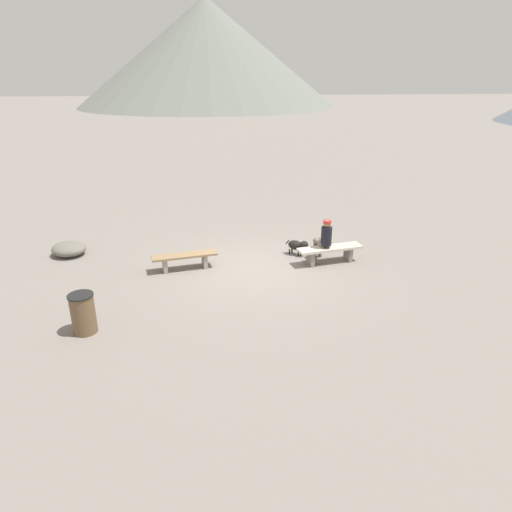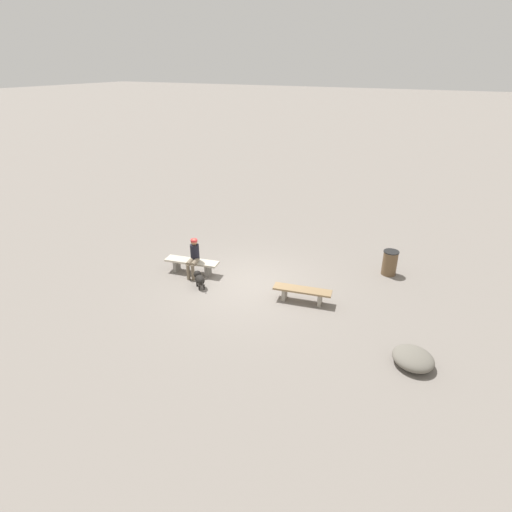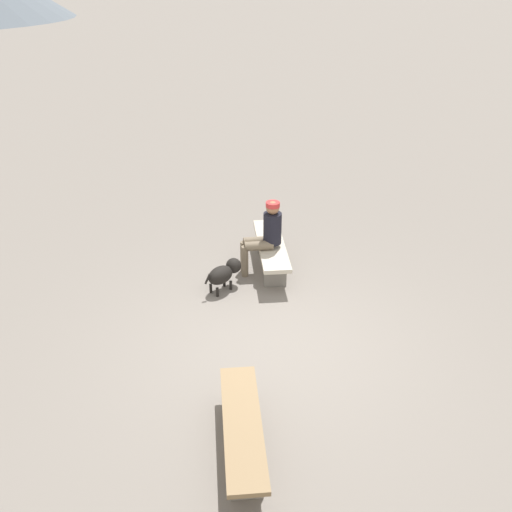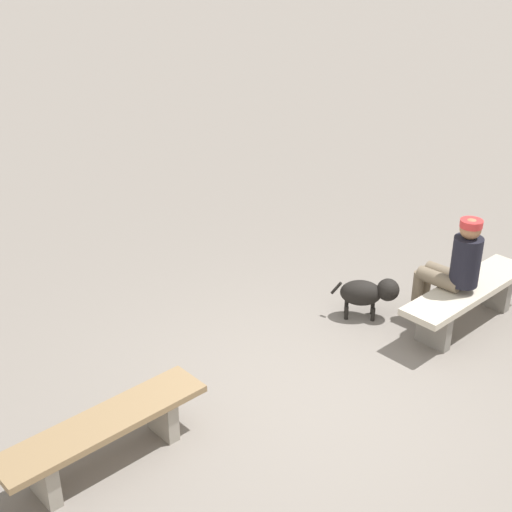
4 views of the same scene
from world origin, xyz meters
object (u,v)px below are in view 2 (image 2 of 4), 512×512
Objects in this scene: bench_right at (192,263)px; seated_person at (194,256)px; trash_bin at (390,263)px; boulder at (413,358)px; bench_left at (302,292)px; dog at (199,278)px.

seated_person is (-0.16, 0.09, 0.36)m from bench_right.
trash_bin is 0.85× the size of boulder.
seated_person reaches higher than bench_left.
boulder is at bearing 146.22° from bench_left.
seated_person is 1.49× the size of trash_bin.
seated_person is at bearing -11.01° from boulder.
bench_right is at bearing 26.37° from trash_bin.
dog reaches higher than bench_left.
seated_person reaches higher than boulder.
boulder is (-6.49, 0.80, -0.11)m from dog.
bench_right is at bearing -2.49° from dog.
bench_right is 1.49× the size of seated_person.
bench_left is at bearing 56.71° from trash_bin.
dog is (-0.75, 0.67, -0.05)m from bench_right.
boulder is (-7.24, 1.47, -0.15)m from bench_right.
seated_person is (3.76, 0.06, 0.39)m from bench_left.
seated_person is 2.10× the size of dog.
seated_person is 7.23m from boulder.
boulder is at bearing -147.66° from dog.
bench_right is at bearing -11.47° from boulder.
bench_left is at bearing 169.17° from bench_right.
seated_person is at bearing 27.72° from trash_bin.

